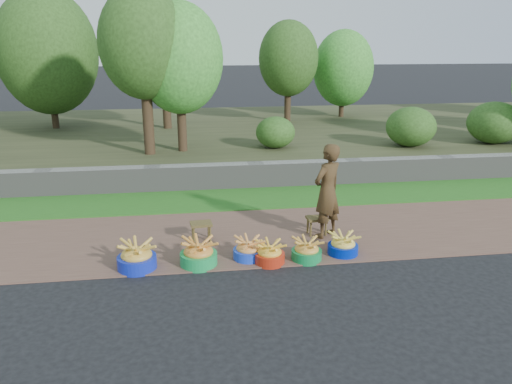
{
  "coord_description": "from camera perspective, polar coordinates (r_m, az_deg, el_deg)",
  "views": [
    {
      "loc": [
        -1.48,
        -6.4,
        3.12
      ],
      "look_at": [
        -0.39,
        1.3,
        0.75
      ],
      "focal_mm": 35.0,
      "sensor_mm": 36.0,
      "label": 1
    }
  ],
  "objects": [
    {
      "name": "dirt_shoulder",
      "position": [
        8.39,
        2.67,
        -4.83
      ],
      "size": [
        80.0,
        2.5,
        0.02
      ],
      "primitive_type": "cube",
      "color": "brown",
      "rests_on": "ground"
    },
    {
      "name": "earth_bank",
      "position": [
        15.74,
        -2.58,
        6.43
      ],
      "size": [
        80.0,
        10.0,
        0.5
      ],
      "primitive_type": "cube",
      "color": "#3B3F24",
      "rests_on": "ground"
    },
    {
      "name": "stool_right",
      "position": [
        8.34,
        6.98,
        -3.27
      ],
      "size": [
        0.34,
        0.27,
        0.3
      ],
      "rotation": [
        0.0,
        0.0,
        0.03
      ],
      "color": "brown",
      "rests_on": "dirt_shoulder"
    },
    {
      "name": "basin_f",
      "position": [
        7.69,
        9.91,
        -6.02
      ],
      "size": [
        0.46,
        0.46,
        0.34
      ],
      "color": "#011EAA",
      "rests_on": "ground"
    },
    {
      "name": "stool_left",
      "position": [
        8.08,
        -6.29,
        -3.91
      ],
      "size": [
        0.36,
        0.29,
        0.3
      ],
      "rotation": [
        0.0,
        0.0,
        0.09
      ],
      "color": "brown",
      "rests_on": "dirt_shoulder"
    },
    {
      "name": "retaining_wall",
      "position": [
        10.98,
        -0.06,
        1.93
      ],
      "size": [
        80.0,
        0.35,
        0.55
      ],
      "primitive_type": "cube",
      "color": "slate",
      "rests_on": "ground"
    },
    {
      "name": "basin_c",
      "position": [
        7.43,
        -0.88,
        -6.63
      ],
      "size": [
        0.45,
        0.45,
        0.34
      ],
      "color": "blue",
      "rests_on": "ground"
    },
    {
      "name": "vendor_woman",
      "position": [
        8.11,
        8.15,
        0.1
      ],
      "size": [
        0.68,
        0.63,
        1.55
      ],
      "primitive_type": "imported",
      "rotation": [
        0.0,
        0.0,
        3.75
      ],
      "color": "black",
      "rests_on": "dirt_shoulder"
    },
    {
      "name": "basin_b",
      "position": [
        7.28,
        -6.59,
        -7.03
      ],
      "size": [
        0.54,
        0.54,
        0.4
      ],
      "color": "#169345",
      "rests_on": "ground"
    },
    {
      "name": "basin_e",
      "position": [
        7.44,
        5.81,
        -6.7
      ],
      "size": [
        0.45,
        0.45,
        0.33
      ],
      "color": "#117C3D",
      "rests_on": "ground"
    },
    {
      "name": "ground_plane",
      "position": [
        7.28,
        4.51,
        -8.51
      ],
      "size": [
        120.0,
        120.0,
        0.0
      ],
      "primitive_type": "plane",
      "color": "black",
      "rests_on": "ground"
    },
    {
      "name": "vegetation",
      "position": [
        14.62,
        6.53,
        14.91
      ],
      "size": [
        33.73,
        8.49,
        4.42
      ],
      "color": "#332517",
      "rests_on": "earth_bank"
    },
    {
      "name": "basin_a",
      "position": [
        7.31,
        -13.48,
        -7.25
      ],
      "size": [
        0.55,
        0.55,
        0.41
      ],
      "color": "#1225B3",
      "rests_on": "ground"
    },
    {
      "name": "basin_d",
      "position": [
        7.31,
        1.56,
        -7.07
      ],
      "size": [
        0.44,
        0.44,
        0.33
      ],
      "color": "#A62511",
      "rests_on": "ground"
    },
    {
      "name": "grass_verge",
      "position": [
        10.25,
        0.6,
        -0.66
      ],
      "size": [
        80.0,
        1.5,
        0.04
      ],
      "primitive_type": "cube",
      "color": "#28681D",
      "rests_on": "ground"
    }
  ]
}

